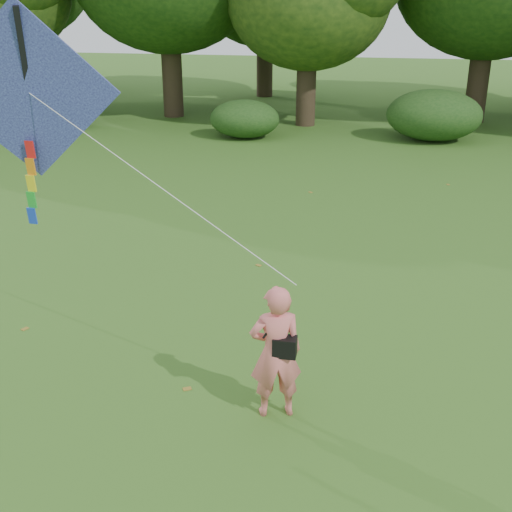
# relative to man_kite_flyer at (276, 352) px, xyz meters

# --- Properties ---
(ground) EXTENTS (100.00, 100.00, 0.00)m
(ground) POSITION_rel_man_kite_flyer_xyz_m (0.22, -0.24, -0.93)
(ground) COLOR #265114
(ground) RESTS_ON ground
(man_kite_flyer) EXTENTS (0.78, 0.63, 1.86)m
(man_kite_flyer) POSITION_rel_man_kite_flyer_xyz_m (0.00, 0.00, 0.00)
(man_kite_flyer) COLOR #E7706D
(man_kite_flyer) RESTS_ON ground
(crossbody_bag) EXTENTS (0.43, 0.20, 0.72)m
(crossbody_bag) POSITION_rel_man_kite_flyer_xyz_m (0.12, -0.03, 0.12)
(crossbody_bag) COLOR black
(crossbody_bag) RESTS_ON ground
(flying_kite) EXTENTS (5.34, 1.93, 3.29)m
(flying_kite) POSITION_rel_man_kite_flyer_xyz_m (-3.82, 1.52, 2.90)
(flying_kite) COLOR #235498
(flying_kite) RESTS_ON ground
(shrub_band) EXTENTS (39.15, 3.22, 1.88)m
(shrub_band) POSITION_rel_man_kite_flyer_xyz_m (-0.50, 17.36, -0.07)
(shrub_band) COLOR #264919
(shrub_band) RESTS_ON ground
(fallen_leaves) EXTENTS (9.72, 13.06, 0.01)m
(fallen_leaves) POSITION_rel_man_kite_flyer_xyz_m (1.45, 5.06, -0.92)
(fallen_leaves) COLOR olive
(fallen_leaves) RESTS_ON ground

